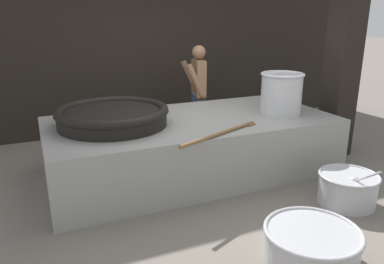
{
  "coord_description": "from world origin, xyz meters",
  "views": [
    {
      "loc": [
        -1.91,
        -4.39,
        2.06
      ],
      "look_at": [
        0.0,
        0.0,
        0.57
      ],
      "focal_mm": 35.0,
      "sensor_mm": 36.0,
      "label": 1
    }
  ],
  "objects_px": {
    "stock_pot": "(281,93)",
    "cook": "(198,91)",
    "prep_bowl_vegetables": "(348,187)",
    "prep_bowl_meat": "(312,243)",
    "giant_wok_near": "(113,115)"
  },
  "relations": [
    {
      "from": "prep_bowl_vegetables",
      "to": "prep_bowl_meat",
      "type": "distance_m",
      "value": 1.29
    },
    {
      "from": "prep_bowl_meat",
      "to": "stock_pot",
      "type": "bearing_deg",
      "value": 61.59
    },
    {
      "from": "cook",
      "to": "prep_bowl_vegetables",
      "type": "distance_m",
      "value": 2.9
    },
    {
      "from": "stock_pot",
      "to": "cook",
      "type": "bearing_deg",
      "value": 112.98
    },
    {
      "from": "giant_wok_near",
      "to": "prep_bowl_vegetables",
      "type": "height_order",
      "value": "giant_wok_near"
    },
    {
      "from": "prep_bowl_meat",
      "to": "cook",
      "type": "bearing_deg",
      "value": 82.15
    },
    {
      "from": "prep_bowl_vegetables",
      "to": "giant_wok_near",
      "type": "bearing_deg",
      "value": 144.14
    },
    {
      "from": "cook",
      "to": "prep_bowl_meat",
      "type": "distance_m",
      "value": 3.54
    },
    {
      "from": "giant_wok_near",
      "to": "stock_pot",
      "type": "relative_size",
      "value": 2.34
    },
    {
      "from": "giant_wok_near",
      "to": "prep_bowl_meat",
      "type": "xyz_separation_m",
      "value": [
        1.19,
        -2.33,
        -0.71
      ]
    },
    {
      "from": "giant_wok_near",
      "to": "cook",
      "type": "height_order",
      "value": "cook"
    },
    {
      "from": "stock_pot",
      "to": "cook",
      "type": "distance_m",
      "value": 1.57
    },
    {
      "from": "stock_pot",
      "to": "cook",
      "type": "xyz_separation_m",
      "value": [
        -0.61,
        1.44,
        -0.18
      ]
    },
    {
      "from": "stock_pot",
      "to": "prep_bowl_meat",
      "type": "xyz_separation_m",
      "value": [
        -1.08,
        -2.0,
        -0.88
      ]
    },
    {
      "from": "cook",
      "to": "prep_bowl_vegetables",
      "type": "height_order",
      "value": "cook"
    }
  ]
}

